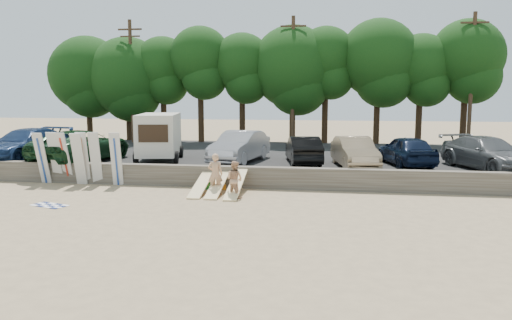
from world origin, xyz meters
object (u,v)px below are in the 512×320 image
object	(u,v)px
car_3	(303,150)
car_4	(354,152)
beachgoer_a	(215,174)
car_1	(81,146)
car_5	(406,150)
car_2	(240,147)
cooler	(207,186)
car_0	(26,144)
car_6	(487,153)
box_trailer	(159,134)
beachgoer_b	(235,179)

from	to	relation	value
car_3	car_4	bearing A→B (deg)	148.60
car_3	beachgoer_a	size ratio (longest dim) A/B	2.44
car_1	car_5	world-z (taller)	car_1
car_2	cooler	xyz separation A→B (m)	(-0.75, -4.16, -1.37)
car_2	car_3	world-z (taller)	car_2
car_1	car_2	distance (m)	8.60
car_0	beachgoer_a	world-z (taller)	car_0
car_5	car_6	world-z (taller)	car_6
box_trailer	car_2	xyz separation A→B (m)	(4.49, 0.05, -0.60)
car_5	beachgoer_a	size ratio (longest dim) A/B	2.53
car_5	cooler	bearing A→B (deg)	10.42
car_3	beachgoer_b	world-z (taller)	car_3
beachgoer_a	beachgoer_b	bearing A→B (deg)	138.83
car_0	car_1	size ratio (longest dim) A/B	0.96
car_3	car_2	bearing A→B (deg)	-10.85
car_3	car_6	bearing A→B (deg)	164.67
car_1	beachgoer_b	world-z (taller)	car_1
car_0	car_4	size ratio (longest dim) A/B	1.28
car_6	beachgoer_b	distance (m)	12.63
box_trailer	car_3	size ratio (longest dim) A/B	0.99
car_1	car_4	distance (m)	14.57
car_0	car_3	world-z (taller)	car_0
cooler	car_0	bearing A→B (deg)	147.68
car_3	cooler	xyz separation A→B (m)	(-4.17, -4.16, -1.26)
car_6	cooler	distance (m)	13.65
box_trailer	car_3	distance (m)	7.94
car_1	beachgoer_b	size ratio (longest dim) A/B	3.91
box_trailer	cooler	distance (m)	5.89
car_0	car_3	bearing A→B (deg)	10.20
car_3	car_6	xyz separation A→B (m)	(8.97, -0.71, 0.07)
car_1	car_3	world-z (taller)	car_1
car_3	car_1	bearing A→B (deg)	-5.75
car_3	beachgoer_b	xyz separation A→B (m)	(-2.54, -5.85, -0.63)
car_0	car_5	xyz separation A→B (m)	(20.66, 0.88, -0.08)
beachgoer_a	cooler	world-z (taller)	beachgoer_a
car_1	beachgoer_a	xyz separation A→B (m)	(8.42, -4.14, -0.66)
cooler	car_3	bearing A→B (deg)	29.05
car_1	car_0	bearing A→B (deg)	6.74
car_1	car_4	size ratio (longest dim) A/B	1.33
beachgoer_b	car_0	bearing A→B (deg)	4.91
car_5	cooler	size ratio (longest dim) A/B	11.94
box_trailer	car_2	world-z (taller)	box_trailer
car_4	car_6	world-z (taller)	car_6
car_2	cooler	size ratio (longest dim) A/B	13.32
box_trailer	car_3	bearing A→B (deg)	-11.12
car_6	beachgoer_b	world-z (taller)	car_6
car_3	car_5	distance (m)	5.26
box_trailer	car_0	size ratio (longest dim) A/B	0.73
car_3	beachgoer_a	xyz separation A→B (m)	(-3.53, -5.19, -0.52)
box_trailer	car_5	world-z (taller)	box_trailer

